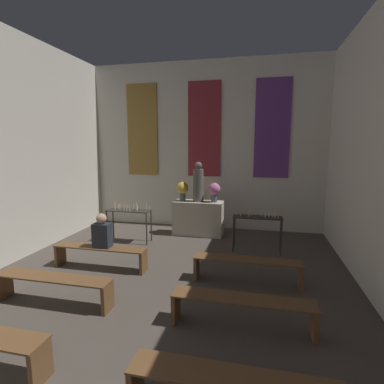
{
  "coord_description": "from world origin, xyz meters",
  "views": [
    {
      "loc": [
        1.71,
        0.5,
        2.61
      ],
      "look_at": [
        0.0,
        7.98,
        1.39
      ],
      "focal_mm": 28.0,
      "sensor_mm": 36.0,
      "label": 1
    }
  ],
  "objects": [
    {
      "name": "person_seated",
      "position": [
        -1.46,
        5.95,
        0.8
      ],
      "size": [
        0.36,
        0.24,
        0.72
      ],
      "color": "#282D38",
      "rests_on": "pew_back_left"
    },
    {
      "name": "statue",
      "position": [
        0.0,
        8.78,
        1.51
      ],
      "size": [
        0.3,
        0.3,
        1.13
      ],
      "color": "#5B5651",
      "rests_on": "altar"
    },
    {
      "name": "pew_back_left",
      "position": [
        -1.53,
        5.95,
        0.35
      ],
      "size": [
        2.0,
        0.36,
        0.48
      ],
      "color": "brown",
      "rests_on": "ground_plane"
    },
    {
      "name": "flower_vase_right",
      "position": [
        0.46,
        8.78,
        1.33
      ],
      "size": [
        0.34,
        0.34,
        0.55
      ],
      "color": "#4C5666",
      "rests_on": "altar"
    },
    {
      "name": "pew_back_right",
      "position": [
        1.53,
        5.95,
        0.35
      ],
      "size": [
        2.0,
        0.36,
        0.48
      ],
      "color": "brown",
      "rests_on": "ground_plane"
    },
    {
      "name": "candle_rack_left",
      "position": [
        -1.69,
        7.76,
        0.74
      ],
      "size": [
        1.18,
        0.4,
        1.06
      ],
      "color": "#332D28",
      "rests_on": "ground_plane"
    },
    {
      "name": "candle_rack_right",
      "position": [
        1.69,
        7.76,
        0.74
      ],
      "size": [
        1.18,
        0.4,
        1.07
      ],
      "color": "#332D28",
      "rests_on": "ground_plane"
    },
    {
      "name": "wall_back",
      "position": [
        0.0,
        9.72,
        2.58
      ],
      "size": [
        7.42,
        0.16,
        5.1
      ],
      "color": "silver",
      "rests_on": "ground_plane"
    },
    {
      "name": "altar",
      "position": [
        0.0,
        8.78,
        0.49
      ],
      "size": [
        1.43,
        0.57,
        0.99
      ],
      "color": "#BCB29E",
      "rests_on": "ground_plane"
    },
    {
      "name": "pew_third_left",
      "position": [
        -1.53,
        4.47,
        0.35
      ],
      "size": [
        2.0,
        0.36,
        0.48
      ],
      "color": "brown",
      "rests_on": "ground_plane"
    },
    {
      "name": "flower_vase_left",
      "position": [
        -0.46,
        8.78,
        1.33
      ],
      "size": [
        0.34,
        0.34,
        0.55
      ],
      "color": "#4C5666",
      "rests_on": "altar"
    },
    {
      "name": "pew_third_right",
      "position": [
        1.53,
        4.47,
        0.35
      ],
      "size": [
        2.0,
        0.36,
        0.48
      ],
      "color": "brown",
      "rests_on": "ground_plane"
    }
  ]
}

